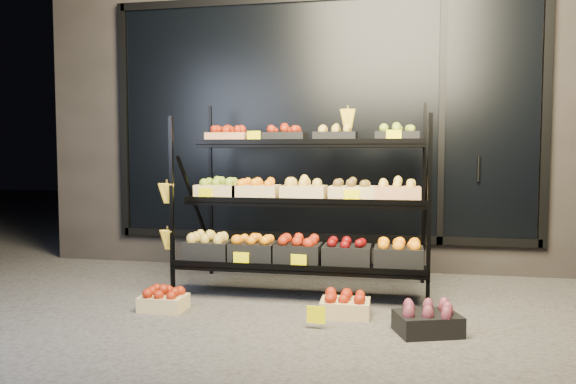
# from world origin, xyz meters

# --- Properties ---
(ground) EXTENTS (24.00, 24.00, 0.00)m
(ground) POSITION_xyz_m (0.00, 0.00, 0.00)
(ground) COLOR #514F4C
(ground) RESTS_ON ground
(building) EXTENTS (6.00, 2.08, 3.50)m
(building) POSITION_xyz_m (0.00, 2.59, 1.75)
(building) COLOR #2D2826
(building) RESTS_ON ground
(display_rack) EXTENTS (2.18, 1.02, 1.70)m
(display_rack) POSITION_xyz_m (-0.01, 0.60, 0.79)
(display_rack) COLOR black
(display_rack) RESTS_ON ground
(tag_floor_b) EXTENTS (0.13, 0.01, 0.12)m
(tag_floor_b) POSITION_xyz_m (0.26, -0.40, 0.06)
(tag_floor_b) COLOR #FFF400
(tag_floor_b) RESTS_ON ground
(floor_crate_left) EXTENTS (0.34, 0.26, 0.18)m
(floor_crate_left) POSITION_xyz_m (-0.95, -0.17, 0.08)
(floor_crate_left) COLOR #DBBF7E
(floor_crate_left) RESTS_ON ground
(floor_crate_midright) EXTENTS (0.36, 0.27, 0.19)m
(floor_crate_midright) POSITION_xyz_m (0.42, -0.06, 0.09)
(floor_crate_midright) COLOR #DBBF7E
(floor_crate_midright) RESTS_ON ground
(floor_crate_right) EXTENTS (0.48, 0.41, 0.20)m
(floor_crate_right) POSITION_xyz_m (1.00, -0.35, 0.10)
(floor_crate_right) COLOR black
(floor_crate_right) RESTS_ON ground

